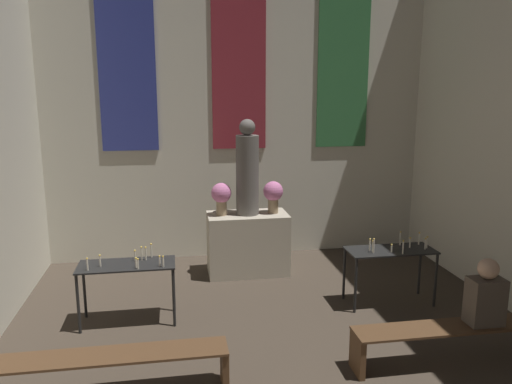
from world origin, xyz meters
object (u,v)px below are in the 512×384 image
object	(u,v)px
candle_rack_left	(127,271)
altar	(248,243)
statue	(247,171)
flower_vase_right	(273,194)
flower_vase_left	(221,195)
pew_back_right	(460,334)
candle_rack_right	(391,256)
pew_back_left	(104,365)
person_seated	(486,295)

from	to	relation	value
candle_rack_left	altar	bearing A→B (deg)	40.22
altar	statue	distance (m)	1.15
altar	flower_vase_right	size ratio (longest dim) A/B	2.48
altar	flower_vase_left	distance (m)	0.88
pew_back_right	flower_vase_right	bearing A→B (deg)	115.03
candle_rack_left	flower_vase_right	bearing A→B (deg)	34.38
candle_rack_right	pew_back_left	world-z (taller)	candle_rack_right
flower_vase_right	pew_back_right	xyz separation A→B (m)	(1.41, -3.02, -0.94)
flower_vase_left	pew_back_left	size ratio (longest dim) A/B	0.22
altar	candle_rack_right	size ratio (longest dim) A/B	1.06
altar	person_seated	bearing A→B (deg)	-55.61
altar	flower_vase_right	bearing A→B (deg)	0.00
person_seated	candle_rack_right	bearing A→B (deg)	102.28
candle_rack_right	person_seated	world-z (taller)	person_seated
pew_back_right	person_seated	size ratio (longest dim) A/B	3.23
candle_rack_left	statue	bearing A→B (deg)	40.22
person_seated	pew_back_left	bearing A→B (deg)	180.00
pew_back_left	altar	bearing A→B (deg)	58.99
flower_vase_left	statue	bearing A→B (deg)	0.00
pew_back_left	flower_vase_left	bearing A→B (deg)	64.97
flower_vase_left	pew_back_right	bearing A→B (deg)	-53.68
altar	flower_vase_left	bearing A→B (deg)	180.00
flower_vase_left	pew_back_left	world-z (taller)	flower_vase_left
flower_vase_right	candle_rack_left	bearing A→B (deg)	-145.62
candle_rack_left	pew_back_right	size ratio (longest dim) A/B	0.51
candle_rack_right	pew_back_left	xyz separation A→B (m)	(-3.53, -1.57, -0.34)
altar	pew_back_left	distance (m)	3.52
statue	pew_back_right	size ratio (longest dim) A/B	0.63
statue	person_seated	xyz separation A→B (m)	(2.06, -3.02, -0.88)
altar	pew_back_right	xyz separation A→B (m)	(1.81, -3.02, -0.15)
altar	flower_vase_right	distance (m)	0.88
statue	flower_vase_right	distance (m)	0.55
pew_back_left	person_seated	size ratio (longest dim) A/B	3.23
pew_back_left	pew_back_right	bearing A→B (deg)	0.00
flower_vase_right	pew_back_left	bearing A→B (deg)	-126.32
candle_rack_right	person_seated	distance (m)	1.61
flower_vase_right	candle_rack_left	world-z (taller)	flower_vase_right
candle_rack_left	pew_back_left	xyz separation A→B (m)	(-0.10, -1.57, -0.33)
pew_back_left	person_seated	world-z (taller)	person_seated
flower_vase_right	person_seated	xyz separation A→B (m)	(1.66, -3.02, -0.51)
flower_vase_left	pew_back_right	size ratio (longest dim) A/B	0.22
statue	flower_vase_left	distance (m)	0.55
altar	pew_back_left	xyz separation A→B (m)	(-1.81, -3.02, -0.15)
pew_back_right	person_seated	world-z (taller)	person_seated
statue	candle_rack_right	xyz separation A→B (m)	(1.72, -1.45, -0.97)
flower_vase_left	candle_rack_left	bearing A→B (deg)	-132.10
candle_rack_right	candle_rack_left	bearing A→B (deg)	180.00
statue	flower_vase_right	bearing A→B (deg)	-0.00
flower_vase_left	person_seated	size ratio (longest dim) A/B	0.70
statue	candle_rack_right	size ratio (longest dim) A/B	1.25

